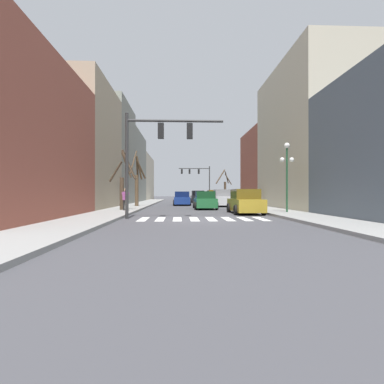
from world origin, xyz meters
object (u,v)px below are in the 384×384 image
Objects in this scene: traffic_signal_far at (198,175)px; car_at_intersection at (245,202)px; street_lamp_right_corner at (287,163)px; pedestrian_on_right_sidewalk at (125,197)px; traffic_signal_near at (155,143)px; street_tree_right_near at (137,181)px; street_tree_right_mid at (123,182)px; pedestrian_on_left_sidewalk at (243,196)px; pedestrian_waiting_at_curb at (253,196)px; car_parked_left_far at (182,199)px; pedestrian_near_right_corner at (258,196)px; street_tree_left_far at (225,187)px; car_parked_left_mid at (205,201)px; car_driving_toward_lane at (198,197)px; car_parked_right_far at (222,199)px; car_parked_left_near at (214,197)px.

car_at_intersection is (1.15, -32.92, -3.76)m from traffic_signal_far.
traffic_signal_far is 1.36× the size of street_lamp_right_corner.
traffic_signal_near is at bearing 145.15° from pedestrian_on_right_sidewalk.
street_tree_right_mid is (-0.08, -6.67, -0.34)m from street_tree_right_near.
pedestrian_waiting_at_curb is (0.99, -0.35, 0.03)m from pedestrian_on_left_sidewalk.
traffic_signal_near is at bearing -77.87° from street_tree_right_near.
street_lamp_right_corner is 0.85× the size of street_tree_right_near.
car_parked_left_far is 2.84× the size of pedestrian_near_right_corner.
street_tree_left_far reaches higher than car_at_intersection.
car_parked_left_mid is at bearing -92.30° from traffic_signal_far.
pedestrian_on_left_sidewalk is at bearing -162.97° from car_driving_toward_lane.
pedestrian_waiting_at_curb is at bearing -111.26° from pedestrian_on_right_sidewalk.
car_parked_left_far is at bearing 53.68° from car_parked_right_far.
traffic_signal_near reaches higher than pedestrian_waiting_at_curb.
car_parked_right_far is 0.84× the size of street_tree_left_far.
car_driving_toward_lane is 0.92× the size of street_tree_right_near.
traffic_signal_near reaches higher than car_at_intersection.
pedestrian_on_right_sidewalk is at bearing -113.81° from pedestrian_waiting_at_curb.
pedestrian_waiting_at_curb is (0.68, 11.67, -2.25)m from street_lamp_right_corner.
car_at_intersection is at bearing -46.59° from street_tree_right_near.
street_lamp_right_corner is at bearing 24.38° from car_parked_left_far.
car_at_intersection is at bearing 163.63° from street_lamp_right_corner.
street_lamp_right_corner is 1.03× the size of car_at_intersection.
street_lamp_right_corner is 19.60m from car_parked_left_near.
street_tree_right_mid is at bearing -115.78° from street_tree_left_far.
street_tree_right_near reaches higher than street_tree_left_far.
street_lamp_right_corner is at bearing -12.35° from pedestrian_near_right_corner.
car_driving_toward_lane reaches higher than pedestrian_on_left_sidewalk.
car_at_intersection is 9.05m from street_tree_right_mid.
car_parked_left_near reaches higher than car_driving_toward_lane.
car_parked_left_mid is 1.07× the size of car_at_intersection.
street_tree_left_far reaches higher than car_parked_left_near.
car_parked_left_mid is at bearing 125.03° from street_lamp_right_corner.
street_tree_left_far is at bearing 35.92° from pedestrian_on_left_sidewalk.
car_parked_right_far is 3.28m from pedestrian_waiting_at_curb.
car_at_intersection is at bearing -15.26° from street_tree_right_mid.
street_tree_right_mid is (-4.45, -11.81, 1.48)m from car_parked_left_far.
pedestrian_on_right_sidewalk is at bearing -88.19° from street_tree_right_near.
car_parked_right_far is at bearing -0.05° from car_at_intersection.
traffic_signal_far is at bearing 170.86° from car_parked_left_far.
pedestrian_near_right_corner is at bearing -79.48° from traffic_signal_far.
car_at_intersection reaches higher than car_parked_left_far.
car_parked_left_mid is 1.03× the size of car_parked_left_near.
car_parked_left_near is 2.92× the size of pedestrian_on_right_sidewalk.
car_at_intersection is 0.83× the size of street_tree_right_near.
car_parked_right_far is at bearing -130.25° from pedestrian_near_right_corner.
pedestrian_on_right_sidewalk is 0.99× the size of pedestrian_near_right_corner.
street_tree_right_mid is at bearing -117.57° from pedestrian_waiting_at_curb.
street_lamp_right_corner is 1.11× the size of car_parked_right_far.
car_parked_left_near is 7.24m from street_tree_left_far.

